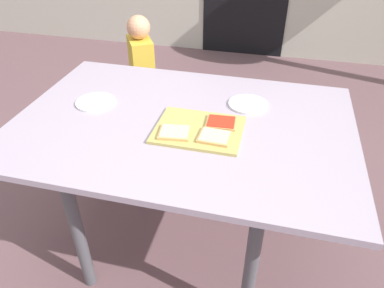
{
  "coord_description": "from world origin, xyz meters",
  "views": [
    {
      "loc": [
        0.36,
        -1.27,
        1.57
      ],
      "look_at": [
        0.04,
        0.0,
        0.64
      ],
      "focal_mm": 33.85,
      "sensor_mm": 36.0,
      "label": 1
    }
  ],
  "objects_px": {
    "dining_table": "(183,137)",
    "plate_white_left": "(96,102)",
    "pizza_slice_near_left": "(175,132)",
    "plate_white_right": "(248,104)",
    "pizza_slice_far_right": "(221,122)",
    "cutting_board": "(199,130)",
    "child_left": "(143,75)",
    "pizza_slice_near_right": "(215,137)"
  },
  "relations": [
    {
      "from": "dining_table",
      "to": "plate_white_left",
      "type": "xyz_separation_m",
      "value": [
        -0.43,
        0.06,
        0.09
      ]
    },
    {
      "from": "pizza_slice_near_left",
      "to": "plate_white_right",
      "type": "xyz_separation_m",
      "value": [
        0.26,
        0.33,
        -0.01
      ]
    },
    {
      "from": "pizza_slice_far_right",
      "to": "pizza_slice_near_left",
      "type": "height_order",
      "value": "same"
    },
    {
      "from": "plate_white_left",
      "to": "plate_white_right",
      "type": "bearing_deg",
      "value": 12.33
    },
    {
      "from": "pizza_slice_near_left",
      "to": "cutting_board",
      "type": "bearing_deg",
      "value": 36.52
    },
    {
      "from": "plate_white_right",
      "to": "plate_white_left",
      "type": "bearing_deg",
      "value": -167.67
    },
    {
      "from": "dining_table",
      "to": "pizza_slice_far_right",
      "type": "xyz_separation_m",
      "value": [
        0.17,
        0.0,
        0.1
      ]
    },
    {
      "from": "plate_white_right",
      "to": "child_left",
      "type": "distance_m",
      "value": 1.06
    },
    {
      "from": "pizza_slice_near_left",
      "to": "child_left",
      "type": "bearing_deg",
      "value": 117.86
    },
    {
      "from": "dining_table",
      "to": "plate_white_left",
      "type": "distance_m",
      "value": 0.45
    },
    {
      "from": "plate_white_right",
      "to": "child_left",
      "type": "bearing_deg",
      "value": 139.29
    },
    {
      "from": "cutting_board",
      "to": "plate_white_right",
      "type": "distance_m",
      "value": 0.31
    },
    {
      "from": "pizza_slice_near_right",
      "to": "pizza_slice_far_right",
      "type": "bearing_deg",
      "value": 86.57
    },
    {
      "from": "pizza_slice_near_left",
      "to": "pizza_slice_near_right",
      "type": "bearing_deg",
      "value": 2.9
    },
    {
      "from": "cutting_board",
      "to": "pizza_slice_near_left",
      "type": "bearing_deg",
      "value": -143.48
    },
    {
      "from": "child_left",
      "to": "cutting_board",
      "type": "bearing_deg",
      "value": -56.84
    },
    {
      "from": "pizza_slice_near_left",
      "to": "child_left",
      "type": "xyz_separation_m",
      "value": [
        -0.53,
        1.0,
        -0.26
      ]
    },
    {
      "from": "dining_table",
      "to": "child_left",
      "type": "height_order",
      "value": "child_left"
    },
    {
      "from": "cutting_board",
      "to": "pizza_slice_far_right",
      "type": "bearing_deg",
      "value": 35.7
    },
    {
      "from": "pizza_slice_near_left",
      "to": "pizza_slice_near_right",
      "type": "relative_size",
      "value": 1.07
    },
    {
      "from": "pizza_slice_far_right",
      "to": "dining_table",
      "type": "bearing_deg",
      "value": -178.67
    },
    {
      "from": "dining_table",
      "to": "plate_white_left",
      "type": "relative_size",
      "value": 7.96
    },
    {
      "from": "pizza_slice_far_right",
      "to": "plate_white_left",
      "type": "xyz_separation_m",
      "value": [
        -0.6,
        0.05,
        -0.01
      ]
    },
    {
      "from": "plate_white_right",
      "to": "child_left",
      "type": "xyz_separation_m",
      "value": [
        -0.79,
        0.68,
        -0.24
      ]
    },
    {
      "from": "dining_table",
      "to": "pizza_slice_near_right",
      "type": "relative_size",
      "value": 11.4
    },
    {
      "from": "pizza_slice_far_right",
      "to": "cutting_board",
      "type": "bearing_deg",
      "value": -144.3
    },
    {
      "from": "pizza_slice_far_right",
      "to": "plate_white_left",
      "type": "bearing_deg",
      "value": 174.9
    },
    {
      "from": "pizza_slice_far_right",
      "to": "child_left",
      "type": "relative_size",
      "value": 0.14
    },
    {
      "from": "plate_white_right",
      "to": "plate_white_left",
      "type": "relative_size",
      "value": 1.0
    },
    {
      "from": "pizza_slice_near_right",
      "to": "cutting_board",
      "type": "bearing_deg",
      "value": 144.48
    },
    {
      "from": "dining_table",
      "to": "plate_white_right",
      "type": "distance_m",
      "value": 0.34
    },
    {
      "from": "dining_table",
      "to": "child_left",
      "type": "relative_size",
      "value": 1.58
    },
    {
      "from": "pizza_slice_near_right",
      "to": "plate_white_right",
      "type": "height_order",
      "value": "pizza_slice_near_right"
    },
    {
      "from": "cutting_board",
      "to": "child_left",
      "type": "height_order",
      "value": "child_left"
    },
    {
      "from": "cutting_board",
      "to": "pizza_slice_near_right",
      "type": "bearing_deg",
      "value": -35.52
    },
    {
      "from": "plate_white_right",
      "to": "cutting_board",
      "type": "bearing_deg",
      "value": -123.03
    },
    {
      "from": "pizza_slice_far_right",
      "to": "child_left",
      "type": "xyz_separation_m",
      "value": [
        -0.7,
        0.88,
        -0.26
      ]
    },
    {
      "from": "plate_white_left",
      "to": "pizza_slice_near_right",
      "type": "bearing_deg",
      "value": -15.74
    },
    {
      "from": "cutting_board",
      "to": "child_left",
      "type": "distance_m",
      "value": 1.15
    },
    {
      "from": "plate_white_left",
      "to": "cutting_board",
      "type": "bearing_deg",
      "value": -12.33
    },
    {
      "from": "pizza_slice_near_left",
      "to": "pizza_slice_near_right",
      "type": "distance_m",
      "value": 0.16
    },
    {
      "from": "cutting_board",
      "to": "pizza_slice_far_right",
      "type": "height_order",
      "value": "pizza_slice_far_right"
    }
  ]
}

